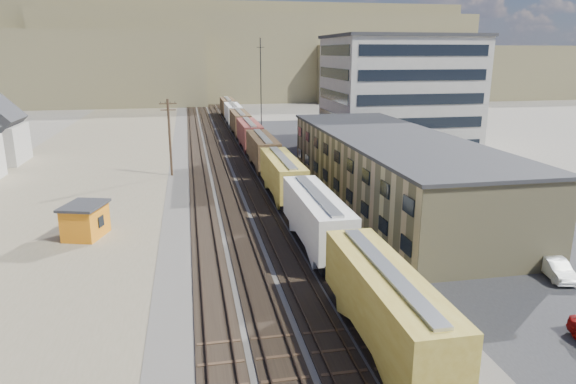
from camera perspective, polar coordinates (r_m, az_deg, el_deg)
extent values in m
plane|color=#6B6356|center=(30.44, 2.10, -15.66)|extent=(300.00, 300.00, 0.00)
cube|color=#4C4742|center=(77.26, -6.30, 3.46)|extent=(18.00, 200.00, 0.06)
cube|color=#736A4F|center=(68.70, -22.41, 0.90)|extent=(24.00, 180.00, 0.03)
cube|color=#232326|center=(68.41, 13.53, 1.59)|extent=(26.00, 120.00, 0.04)
cube|color=black|center=(77.01, -10.02, 3.34)|extent=(2.60, 200.00, 0.08)
cube|color=#38281E|center=(76.98, -10.55, 3.40)|extent=(0.08, 200.00, 0.16)
cube|color=#38281E|center=(77.00, -9.49, 3.45)|extent=(0.08, 200.00, 0.16)
cube|color=black|center=(77.11, -7.79, 3.44)|extent=(2.60, 200.00, 0.08)
cube|color=#38281E|center=(77.05, -8.32, 3.51)|extent=(0.08, 200.00, 0.16)
cube|color=#38281E|center=(77.13, -7.26, 3.56)|extent=(0.08, 200.00, 0.16)
cube|color=black|center=(77.33, -5.56, 3.55)|extent=(2.60, 200.00, 0.08)
cube|color=#38281E|center=(77.24, -6.10, 3.61)|extent=(0.08, 200.00, 0.16)
cube|color=#38281E|center=(77.37, -5.04, 3.66)|extent=(0.08, 200.00, 0.16)
cube|color=black|center=(77.63, -3.50, 3.64)|extent=(2.60, 200.00, 0.08)
cube|color=#38281E|center=(77.52, -4.03, 3.70)|extent=(0.08, 200.00, 0.16)
cube|color=#38281E|center=(77.70, -2.98, 3.74)|extent=(0.08, 200.00, 0.16)
cube|color=black|center=(33.53, 7.40, -11.25)|extent=(2.20, 2.20, 0.90)
cube|color=#AB8B2D|center=(28.33, 10.81, -11.75)|extent=(3.00, 13.34, 3.40)
cube|color=#B7B7B2|center=(27.57, 11.00, -8.45)|extent=(0.90, 12.32, 0.16)
cube|color=black|center=(37.90, 5.00, -7.95)|extent=(2.20, 2.20, 0.90)
cube|color=black|center=(47.10, 1.63, -3.20)|extent=(2.20, 2.20, 0.90)
cube|color=silver|center=(41.75, 3.17, -2.56)|extent=(3.00, 13.34, 3.40)
cube|color=#B7B7B2|center=(41.24, 3.20, -0.20)|extent=(0.90, 12.32, 0.16)
cube|color=black|center=(51.81, 0.41, -1.47)|extent=(2.20, 2.20, 0.90)
cube|color=black|center=(61.44, -1.46, 1.19)|extent=(2.20, 2.20, 0.90)
cube|color=#AB8B2D|center=(56.08, -0.61, 2.09)|extent=(3.00, 13.34, 3.40)
cube|color=#B7B7B2|center=(55.70, -0.61, 3.87)|extent=(0.90, 12.33, 0.16)
cube|color=black|center=(66.29, -2.19, 2.23)|extent=(2.20, 2.20, 0.90)
cube|color=black|center=(76.12, -3.37, 3.90)|extent=(2.20, 2.20, 0.90)
cube|color=#46321E|center=(70.78, -2.84, 4.83)|extent=(3.00, 13.34, 3.40)
cube|color=#B7B7B2|center=(70.48, -2.86, 6.25)|extent=(0.90, 12.33, 0.16)
cube|color=black|center=(81.04, -3.85, 4.59)|extent=(2.20, 2.20, 0.90)
cube|color=black|center=(90.97, -4.66, 5.74)|extent=(2.20, 2.20, 0.90)
cube|color=maroon|center=(85.65, -4.31, 6.61)|extent=(3.00, 13.34, 3.40)
cube|color=#B7B7B2|center=(85.41, -4.33, 7.79)|extent=(0.90, 12.32, 0.16)
cube|color=black|center=(95.92, -5.01, 6.22)|extent=(2.20, 2.20, 0.90)
cube|color=black|center=(105.91, -5.60, 7.05)|extent=(2.20, 2.20, 0.90)
cube|color=#46321E|center=(100.62, -5.35, 7.87)|extent=(3.00, 13.34, 3.40)
cube|color=#B7B7B2|center=(100.41, -5.37, 8.87)|extent=(0.90, 12.32, 0.16)
cube|color=black|center=(110.90, -5.86, 7.41)|extent=(2.20, 2.20, 0.90)
cube|color=black|center=(120.93, -6.31, 8.04)|extent=(2.20, 2.20, 0.90)
cube|color=silver|center=(115.65, -6.12, 8.79)|extent=(3.00, 13.34, 3.40)
cube|color=#B7B7B2|center=(115.47, -6.15, 9.67)|extent=(0.90, 12.32, 0.16)
cube|color=black|center=(125.92, -6.51, 8.31)|extent=(2.20, 2.20, 0.90)
cube|color=black|center=(135.98, -6.86, 8.81)|extent=(2.20, 2.20, 0.90)
cube|color=#46321E|center=(130.72, -6.72, 9.50)|extent=(3.00, 13.34, 3.40)
cube|color=#B7B7B2|center=(130.56, -6.74, 10.28)|extent=(0.90, 12.32, 0.16)
cube|color=tan|center=(55.96, 11.38, 2.39)|extent=(12.00, 40.00, 7.00)
cube|color=#2D2D30|center=(55.30, 11.57, 6.03)|extent=(12.40, 40.40, 0.30)
cube|color=black|center=(54.29, 5.38, 0.82)|extent=(0.12, 36.00, 1.20)
cube|color=black|center=(53.63, 5.46, 3.93)|extent=(0.12, 36.00, 1.20)
cube|color=#9E998E|center=(87.58, 12.11, 10.53)|extent=(22.00, 18.00, 18.00)
cube|color=#2D2D30|center=(87.37, 12.46, 16.55)|extent=(22.60, 18.60, 0.50)
cube|color=black|center=(83.91, 5.02, 10.61)|extent=(0.12, 16.00, 16.00)
cube|color=black|center=(79.35, 14.67, 9.93)|extent=(20.00, 0.12, 16.00)
cylinder|color=#382619|center=(68.30, -13.00, 5.87)|extent=(0.32, 0.32, 10.00)
cube|color=#382619|center=(67.76, -13.22, 9.54)|extent=(2.20, 0.14, 0.14)
cube|color=#382619|center=(67.84, -13.18, 8.87)|extent=(1.90, 0.14, 0.14)
cylinder|color=black|center=(67.73, -12.71, 9.69)|extent=(0.08, 0.08, 0.22)
cylinder|color=black|center=(86.53, -3.02, 10.79)|extent=(0.16, 0.16, 18.00)
cube|color=black|center=(86.28, -3.09, 15.76)|extent=(1.20, 0.08, 0.08)
cube|color=brown|center=(183.60, -28.76, 11.93)|extent=(120.00, 40.00, 22.00)
cube|color=brown|center=(187.25, -3.10, 14.67)|extent=(140.00, 45.00, 28.00)
cube|color=brown|center=(200.10, 18.14, 12.56)|extent=(110.00, 38.00, 18.00)
cube|color=brown|center=(205.47, -12.53, 14.95)|extent=(200.00, 60.00, 32.00)
cube|color=orange|center=(48.12, -21.59, -3.10)|extent=(3.75, 4.37, 2.79)
cube|color=#2D2D30|center=(47.70, -21.77, -1.40)|extent=(4.22, 4.83, 0.23)
cube|color=black|center=(47.45, -20.06, -3.08)|extent=(0.36, 0.92, 0.93)
imported|color=white|center=(41.78, 27.61, -7.56)|extent=(2.30, 4.36, 1.37)
imported|color=navy|center=(79.34, 13.88, 3.95)|extent=(5.70, 5.50, 1.51)
imported|color=white|center=(79.94, 19.29, 3.60)|extent=(2.93, 4.59, 1.46)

